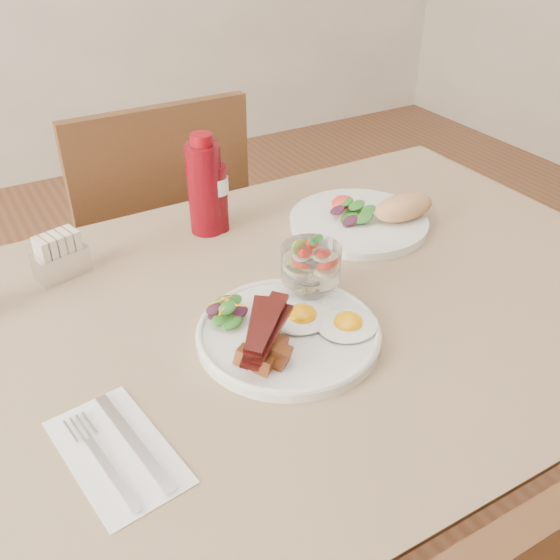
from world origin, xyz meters
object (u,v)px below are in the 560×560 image
Objects in this scene: second_plate at (369,217)px; sugar_caddy at (60,257)px; table at (285,349)px; fruit_cup at (311,264)px; ketchup_bottle at (205,187)px; chair_far at (156,248)px; hot_sauce_bottle at (217,194)px; main_plate at (288,334)px.

sugar_caddy is (-0.58, 0.12, 0.02)m from second_plate.
table is 0.17m from fruit_cup.
sugar_caddy is (-0.33, 0.28, -0.03)m from fruit_cup.
sugar_caddy is (-0.29, -0.02, -0.06)m from ketchup_bottle.
table is at bearing 177.06° from fruit_cup.
fruit_cup is 0.44m from sugar_caddy.
chair_far is at bearing 90.00° from table.
hot_sauce_bottle reaches higher than sugar_caddy.
chair_far reaches higher than sugar_caddy.
main_plate is (-0.04, -0.74, 0.24)m from chair_far.
main_plate is at bearing -92.97° from chair_far.
main_plate is 0.38m from hot_sauce_bottle.
fruit_cup is 0.50× the size of ketchup_bottle.
ketchup_bottle is at bearing -9.99° from sugar_caddy.
sugar_caddy is (-0.29, -0.38, 0.26)m from chair_far.
ketchup_bottle is at bearing 98.65° from fruit_cup.
main_plate is at bearing -144.54° from second_plate.
main_plate is at bearing -98.86° from hot_sauce_bottle.
main_plate is at bearing -68.96° from sugar_caddy.
chair_far is 4.70× the size of ketchup_bottle.
ketchup_bottle reaches higher than chair_far.
ketchup_bottle reaches higher than main_plate.
sugar_caddy is at bearing -175.50° from ketchup_bottle.
chair_far reaches higher than second_plate.
ketchup_bottle is 2.02× the size of sugar_caddy.
main_plate is 0.99× the size of second_plate.
fruit_cup is 0.31m from ketchup_bottle.
fruit_cup reaches higher than main_plate.
hot_sauce_bottle is at bearing 81.14° from main_plate.
chair_far is at bearing 38.52° from sugar_caddy.
fruit_cup is at bearing -2.94° from table.
chair_far is 0.48m from hot_sauce_bottle.
second_plate is at bearing -26.84° from hot_sauce_bottle.
sugar_caddy is at bearing 125.53° from main_plate.
table is at bearing -58.40° from sugar_caddy.
fruit_cup is 0.30m from hot_sauce_bottle.
sugar_caddy reaches higher than main_plate.
table is 13.57× the size of sugar_caddy.
ketchup_bottle is (-0.00, -0.36, 0.32)m from chair_far.
main_plate is at bearing -139.55° from fruit_cup.
chair_far is at bearing 87.03° from main_plate.
table is 1.43× the size of chair_far.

